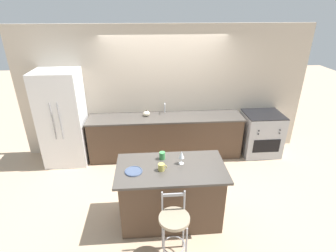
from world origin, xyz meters
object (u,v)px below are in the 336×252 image
refrigerator (63,118)px  dinner_plate (134,171)px  wine_glass (181,155)px  bar_stool_near (174,225)px  coffee_mug (161,167)px  pumpkin_decoration (146,114)px  oven_range (261,134)px  tumbler_cup (162,156)px

refrigerator → dinner_plate: (1.48, -1.91, -0.01)m
dinner_plate → wine_glass: (0.68, 0.15, 0.14)m
refrigerator → bar_stool_near: bearing=-51.8°
bar_stool_near → wine_glass: wine_glass is taller
bar_stool_near → wine_glass: 0.95m
coffee_mug → pumpkin_decoration: size_ratio=0.90×
refrigerator → bar_stool_near: (1.98, -2.52, -0.42)m
dinner_plate → pumpkin_decoration: bearing=84.9°
coffee_mug → wine_glass: bearing=26.5°
oven_range → bar_stool_near: (-2.15, -2.52, 0.08)m
pumpkin_decoration → bar_stool_near: bearing=-83.0°
bar_stool_near → tumbler_cup: bearing=95.8°
pumpkin_decoration → dinner_plate: bearing=-95.1°
wine_glass → refrigerator: bearing=140.9°
coffee_mug → pumpkin_decoration: 2.03m
dinner_plate → tumbler_cup: tumbler_cup is taller
dinner_plate → wine_glass: 0.71m
refrigerator → coffee_mug: 2.66m
oven_range → bar_stool_near: bearing=-130.4°
oven_range → dinner_plate: bearing=-144.2°
wine_glass → coffee_mug: wine_glass is taller
bar_stool_near → refrigerator: bearing=128.2°
oven_range → pumpkin_decoration: bearing=177.3°
dinner_plate → coffee_mug: size_ratio=1.98×
refrigerator → dinner_plate: refrigerator is taller
oven_range → coffee_mug: size_ratio=7.49×
bar_stool_near → dinner_plate: size_ratio=3.89×
coffee_mug → pumpkin_decoration: (-0.20, 2.02, -0.02)m
refrigerator → coffee_mug: bearing=-45.6°
refrigerator → tumbler_cup: refrigerator is taller
wine_glass → tumbler_cup: bearing=151.1°
wine_glass → pumpkin_decoration: wine_glass is taller
pumpkin_decoration → wine_glass: bearing=-75.1°
oven_range → dinner_plate: 3.30m
dinner_plate → tumbler_cup: 0.51m
refrigerator → tumbler_cup: (1.89, -1.61, 0.03)m
wine_glass → tumbler_cup: 0.32m
oven_range → coffee_mug: coffee_mug is taller
dinner_plate → oven_range: bearing=35.8°
wine_glass → coffee_mug: bearing=-153.5°
bar_stool_near → dinner_plate: (-0.50, 0.61, 0.40)m
coffee_mug → tumbler_cup: (0.03, 0.29, 0.00)m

